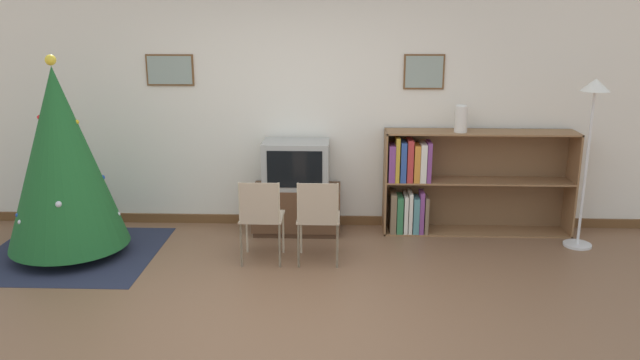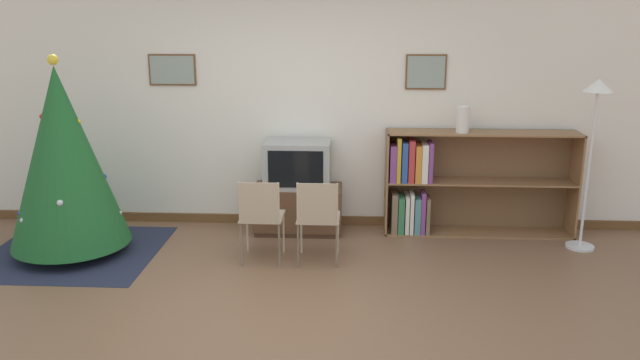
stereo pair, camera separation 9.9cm
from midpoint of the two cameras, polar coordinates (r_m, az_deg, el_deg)
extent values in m
plane|color=brown|center=(4.98, -3.73, -12.64)|extent=(24.00, 24.00, 0.00)
cube|color=silver|center=(6.78, -1.61, 6.96)|extent=(8.83, 0.08, 2.70)
cube|color=brown|center=(7.04, -1.57, -3.64)|extent=(8.83, 0.03, 0.10)
cube|color=brown|center=(6.93, -12.95, 9.79)|extent=(0.51, 0.02, 0.33)
cube|color=gray|center=(6.92, -12.98, 9.78)|extent=(0.47, 0.01, 0.30)
cube|color=brown|center=(6.72, 10.08, 9.70)|extent=(0.42, 0.02, 0.37)
cube|color=gray|center=(6.70, 10.09, 9.69)|extent=(0.39, 0.01, 0.33)
cube|color=#23283D|center=(6.68, -21.17, -6.17)|extent=(1.66, 1.56, 0.01)
cylinder|color=maroon|center=(6.67, -21.21, -5.73)|extent=(0.36, 0.36, 0.10)
cone|color=#1E5B28|center=(6.41, -21.99, 1.95)|extent=(1.13, 1.13, 1.73)
sphere|color=yellow|center=(6.28, -22.83, 10.11)|extent=(0.10, 0.10, 0.10)
sphere|color=gold|center=(6.32, -20.79, 5.04)|extent=(0.05, 0.05, 0.05)
sphere|color=silver|center=(6.49, -17.44, -2.90)|extent=(0.04, 0.04, 0.04)
sphere|color=gold|center=(6.53, -22.39, 4.96)|extent=(0.06, 0.06, 0.06)
sphere|color=red|center=(6.37, -23.68, 5.34)|extent=(0.05, 0.05, 0.05)
sphere|color=#1E4CB2|center=(6.49, -25.33, -2.78)|extent=(0.04, 0.04, 0.04)
sphere|color=silver|center=(6.13, -22.25, -1.94)|extent=(0.06, 0.06, 0.06)
sphere|color=silver|center=(6.59, -24.34, 0.89)|extent=(0.04, 0.04, 0.04)
sphere|color=silver|center=(6.39, -25.17, -3.36)|extent=(0.05, 0.05, 0.05)
sphere|color=#1E4CB2|center=(6.54, -18.74, 0.29)|extent=(0.06, 0.06, 0.06)
cube|color=#412A1A|center=(6.81, -1.60, -4.51)|extent=(0.90, 0.44, 0.05)
cube|color=brown|center=(6.73, -1.61, -2.48)|extent=(0.94, 0.46, 0.46)
cube|color=#9E9E99|center=(6.60, -1.64, 1.46)|extent=(0.69, 0.44, 0.49)
cube|color=black|center=(6.38, -1.81, 0.98)|extent=(0.57, 0.01, 0.39)
cube|color=tan|center=(5.96, -4.83, -3.35)|extent=(0.40, 0.40, 0.02)
cube|color=tan|center=(5.72, -5.13, -2.08)|extent=(0.35, 0.02, 0.38)
cylinder|color=beige|center=(6.22, -6.20, -4.70)|extent=(0.02, 0.02, 0.42)
cylinder|color=beige|center=(6.18, -2.89, -4.79)|extent=(0.02, 0.02, 0.42)
cylinder|color=beige|center=(5.89, -6.76, -5.89)|extent=(0.02, 0.02, 0.42)
cylinder|color=beige|center=(5.84, -3.26, -5.99)|extent=(0.02, 0.02, 0.42)
cylinder|color=beige|center=(5.82, -6.82, -4.08)|extent=(0.02, 0.02, 0.82)
cylinder|color=beige|center=(5.77, -3.29, -4.16)|extent=(0.02, 0.02, 0.82)
cube|color=tan|center=(5.91, 0.34, -3.45)|extent=(0.40, 0.40, 0.02)
cube|color=tan|center=(5.66, 0.25, -2.18)|extent=(0.35, 0.02, 0.38)
cylinder|color=beige|center=(6.16, -1.26, -4.82)|extent=(0.02, 0.02, 0.42)
cylinder|color=beige|center=(6.15, 2.10, -4.88)|extent=(0.02, 0.02, 0.42)
cylinder|color=beige|center=(5.83, -1.53, -6.03)|extent=(0.02, 0.02, 0.42)
cylinder|color=beige|center=(5.81, 2.03, -6.10)|extent=(0.02, 0.02, 0.42)
cylinder|color=beige|center=(5.76, -1.54, -4.20)|extent=(0.02, 0.02, 0.82)
cylinder|color=beige|center=(5.74, 2.05, -4.27)|extent=(0.02, 0.02, 0.82)
cube|color=olive|center=(6.70, 6.51, -0.19)|extent=(0.02, 0.36, 1.11)
cube|color=olive|center=(7.10, 22.61, -0.41)|extent=(0.02, 0.36, 1.11)
cube|color=olive|center=(6.71, 15.11, 4.19)|extent=(1.99, 0.36, 0.02)
cube|color=olive|center=(6.99, 14.49, -4.61)|extent=(1.99, 0.36, 0.02)
cube|color=olive|center=(6.83, 14.81, -0.12)|extent=(1.95, 0.36, 0.02)
cube|color=brown|center=(7.00, 14.52, 0.08)|extent=(1.99, 0.01, 1.11)
cube|color=#756047|center=(6.77, 7.20, -2.88)|extent=(0.06, 0.29, 0.43)
cube|color=#337547|center=(6.76, 7.80, -3.08)|extent=(0.06, 0.25, 0.40)
cube|color=silver|center=(6.79, 8.33, -2.98)|extent=(0.04, 0.29, 0.41)
cube|color=silver|center=(6.77, 8.75, -2.91)|extent=(0.04, 0.25, 0.44)
cube|color=teal|center=(6.77, 9.26, -3.15)|extent=(0.06, 0.23, 0.39)
cube|color=#7A3D7F|center=(6.76, 9.77, -2.92)|extent=(0.05, 0.21, 0.45)
cube|color=#756047|center=(6.78, 10.19, -3.15)|extent=(0.04, 0.23, 0.39)
cube|color=#7A3D7F|center=(6.61, 7.09, 1.59)|extent=(0.07, 0.27, 0.39)
cube|color=gold|center=(6.60, 7.60, 1.93)|extent=(0.04, 0.26, 0.47)
cube|color=#2D4C93|center=(6.61, 8.13, 1.71)|extent=(0.06, 0.25, 0.42)
cube|color=#B73333|center=(6.60, 8.74, 1.78)|extent=(0.06, 0.24, 0.45)
cube|color=orange|center=(6.62, 9.35, 1.55)|extent=(0.06, 0.24, 0.39)
cube|color=silver|center=(6.65, 9.89, 1.65)|extent=(0.06, 0.30, 0.41)
cube|color=#7A3D7F|center=(6.63, 10.43, 1.66)|extent=(0.04, 0.25, 0.42)
cylinder|color=silver|center=(6.59, 13.35, 5.39)|extent=(0.13, 0.13, 0.27)
torus|color=silver|center=(6.57, 13.43, 6.56)|extent=(0.12, 0.12, 0.02)
cylinder|color=silver|center=(6.91, 23.02, -5.60)|extent=(0.28, 0.28, 0.03)
cylinder|color=silver|center=(6.68, 23.72, 0.76)|extent=(0.03, 0.03, 1.56)
cone|color=white|center=(6.54, 24.50, 7.88)|extent=(0.28, 0.28, 0.12)
camera|label=1|loc=(0.05, -89.52, 0.13)|focal=35.00mm
camera|label=2|loc=(0.05, 90.48, -0.13)|focal=35.00mm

